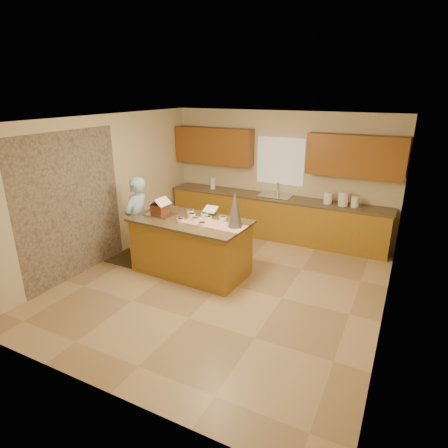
{
  "coord_description": "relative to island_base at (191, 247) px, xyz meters",
  "views": [
    {
      "loc": [
        2.56,
        -5.09,
        3.13
      ],
      "look_at": [
        -0.1,
        0.2,
        1.0
      ],
      "focal_mm": 30.31,
      "sensor_mm": 36.0,
      "label": 1
    }
  ],
  "objects": [
    {
      "name": "back_counter_top",
      "position": [
        0.73,
        2.31,
        0.42
      ],
      "size": [
        4.85,
        0.63,
        0.04
      ],
      "primitive_type": "cube",
      "color": "brown",
      "rests_on": "back_counter_base"
    },
    {
      "name": "sink",
      "position": [
        0.73,
        2.31,
        0.41
      ],
      "size": [
        0.7,
        0.45,
        0.12
      ],
      "primitive_type": "cube",
      "color": "silver",
      "rests_on": "back_counter_top"
    },
    {
      "name": "canister_c",
      "position": [
        2.39,
        2.31,
        0.55
      ],
      "size": [
        0.15,
        0.15,
        0.21
      ],
      "primitive_type": "cylinder",
      "color": "white",
      "rests_on": "back_counter_top"
    },
    {
      "name": "wall_right",
      "position": [
        3.23,
        -0.14,
        0.87
      ],
      "size": [
        5.5,
        5.5,
        0.0
      ],
      "primitive_type": "plane",
      "color": "beige",
      "rests_on": "floor"
    },
    {
      "name": "cookbook",
      "position": [
        0.18,
        0.4,
        0.62
      ],
      "size": [
        0.25,
        0.2,
        0.1
      ],
      "primitive_type": "cube",
      "rotation": [
        -1.13,
        0.0,
        -0.05
      ],
      "color": "white",
      "rests_on": "island_top"
    },
    {
      "name": "gingerbread_house",
      "position": [
        -0.6,
        -0.03,
        0.66
      ],
      "size": [
        0.31,
        0.32,
        0.31
      ],
      "color": "#592417",
      "rests_on": "baking_tray"
    },
    {
      "name": "wall_left",
      "position": [
        -1.77,
        -0.14,
        0.87
      ],
      "size": [
        5.5,
        5.5,
        0.0
      ],
      "primitive_type": "plane",
      "color": "beige",
      "rests_on": "floor"
    },
    {
      "name": "paper_towel",
      "position": [
        -0.8,
        2.31,
        0.57
      ],
      "size": [
        0.12,
        0.12,
        0.26
      ],
      "primitive_type": "cylinder",
      "color": "white",
      "rests_on": "back_counter_top"
    },
    {
      "name": "window_curtain",
      "position": [
        0.73,
        2.58,
        1.17
      ],
      "size": [
        1.05,
        0.03,
        1.0
      ],
      "primitive_type": "cube",
      "color": "white",
      "rests_on": "wall_back"
    },
    {
      "name": "wall_back",
      "position": [
        0.73,
        2.61,
        0.87
      ],
      "size": [
        5.5,
        5.5,
        0.0
      ],
      "primitive_type": "plane",
      "color": "beige",
      "rests_on": "floor"
    },
    {
      "name": "ceiling",
      "position": [
        0.73,
        -0.14,
        2.22
      ],
      "size": [
        5.5,
        5.5,
        0.0
      ],
      "primitive_type": "plane",
      "color": "silver",
      "rests_on": "floor"
    },
    {
      "name": "stone_accent",
      "position": [
        -1.75,
        -0.94,
        0.77
      ],
      "size": [
        0.0,
        2.5,
        2.5
      ],
      "primitive_type": "plane",
      "rotation": [
        1.57,
        0.0,
        1.57
      ],
      "color": "gray",
      "rests_on": "wall_left"
    },
    {
      "name": "canister_a",
      "position": [
        1.86,
        2.31,
        0.56
      ],
      "size": [
        0.17,
        0.17,
        0.23
      ],
      "primitive_type": "cylinder",
      "color": "white",
      "rests_on": "back_counter_top"
    },
    {
      "name": "island_base",
      "position": [
        0.0,
        0.0,
        0.0
      ],
      "size": [
        2.0,
        1.07,
        0.95
      ],
      "primitive_type": "cube",
      "rotation": [
        0.0,
        0.0,
        -0.05
      ],
      "color": "#9B6C20",
      "rests_on": "floor"
    },
    {
      "name": "rug",
      "position": [
        -1.17,
        -0.04,
        -0.47
      ],
      "size": [
        1.1,
        0.72,
        0.01
      ],
      "primitive_type": "cube",
      "color": "black",
      "rests_on": "floor"
    },
    {
      "name": "table_runner",
      "position": [
        0.49,
        -0.02,
        0.52
      ],
      "size": [
        1.1,
        0.44,
        0.01
      ],
      "primitive_type": "cube",
      "rotation": [
        0.0,
        0.0,
        -0.05
      ],
      "color": "#A0230B",
      "rests_on": "island_top"
    },
    {
      "name": "tinsel_tree",
      "position": [
        0.85,
        0.01,
        0.82
      ],
      "size": [
        0.25,
        0.25,
        0.6
      ],
      "primitive_type": "cone",
      "rotation": [
        0.0,
        0.0,
        -0.05
      ],
      "color": "#9F9EAA",
      "rests_on": "island_top"
    },
    {
      "name": "candy_bowls",
      "position": [
        0.13,
        0.1,
        0.55
      ],
      "size": [
        0.83,
        0.61,
        0.06
      ],
      "color": "#239A58",
      "rests_on": "island_top"
    },
    {
      "name": "upper_cabinet_left",
      "position": [
        -0.82,
        2.43,
        1.42
      ],
      "size": [
        1.85,
        0.35,
        0.8
      ],
      "primitive_type": "cube",
      "color": "brown",
      "rests_on": "wall_back"
    },
    {
      "name": "canister_b",
      "position": [
        2.16,
        2.31,
        0.58
      ],
      "size": [
        0.19,
        0.19,
        0.28
      ],
      "primitive_type": "cylinder",
      "color": "white",
      "rests_on": "back_counter_top"
    },
    {
      "name": "baking_tray",
      "position": [
        -0.6,
        -0.03,
        0.53
      ],
      "size": [
        0.52,
        0.39,
        0.03
      ],
      "primitive_type": "cube",
      "rotation": [
        0.0,
        0.0,
        -0.05
      ],
      "color": "silver",
      "rests_on": "island_top"
    },
    {
      "name": "back_counter_base",
      "position": [
        0.73,
        2.31,
        -0.04
      ],
      "size": [
        4.8,
        0.6,
        0.88
      ],
      "primitive_type": "cube",
      "color": "#9B6C20",
      "rests_on": "floor"
    },
    {
      "name": "faucet",
      "position": [
        0.73,
        2.49,
        0.58
      ],
      "size": [
        0.03,
        0.03,
        0.28
      ],
      "primitive_type": "cylinder",
      "color": "silver",
      "rests_on": "back_counter_top"
    },
    {
      "name": "island_top",
      "position": [
        0.0,
        0.0,
        0.5
      ],
      "size": [
        2.09,
        1.16,
        0.04
      ],
      "primitive_type": "cube",
      "rotation": [
        0.0,
        0.0,
        -0.05
      ],
      "color": "brown",
      "rests_on": "island_base"
    },
    {
      "name": "wall_front",
      "position": [
        0.73,
        -2.89,
        0.87
      ],
      "size": [
        5.5,
        5.5,
        0.0
      ],
      "primitive_type": "plane",
      "color": "beige",
      "rests_on": "floor"
    },
    {
      "name": "upper_cabinet_right",
      "position": [
        2.28,
        2.43,
        1.42
      ],
      "size": [
        1.85,
        0.35,
        0.8
      ],
      "primitive_type": "cube",
      "color": "brown",
      "rests_on": "wall_back"
    },
    {
      "name": "floor",
      "position": [
        0.73,
        -0.14,
        -0.48
      ],
      "size": [
        5.5,
        5.5,
        0.0
      ],
      "primitive_type": "plane",
      "color": "tan",
      "rests_on": "ground"
    },
    {
      "name": "boy",
      "position": [
        -1.12,
        -0.04,
        0.35
      ],
      "size": [
        0.41,
        0.61,
        1.63
      ],
      "primitive_type": "imported",
      "rotation": [
        0.0,
        0.0,
        -1.53
      ],
      "color": "#9AC4DB",
      "rests_on": "rug"
    }
  ]
}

